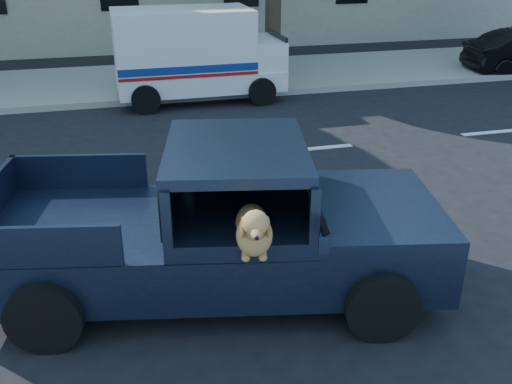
# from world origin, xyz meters

# --- Properties ---
(ground) EXTENTS (120.00, 120.00, 0.00)m
(ground) POSITION_xyz_m (0.00, 0.00, 0.00)
(ground) COLOR black
(ground) RESTS_ON ground
(far_sidewalk) EXTENTS (60.00, 4.00, 0.15)m
(far_sidewalk) POSITION_xyz_m (0.00, 9.20, 0.07)
(far_sidewalk) COLOR gray
(far_sidewalk) RESTS_ON ground
(lane_stripes) EXTENTS (21.60, 0.14, 0.01)m
(lane_stripes) POSITION_xyz_m (2.00, 3.40, 0.01)
(lane_stripes) COLOR silver
(lane_stripes) RESTS_ON ground
(pickup_truck) EXTENTS (5.12, 2.93, 1.73)m
(pickup_truck) POSITION_xyz_m (1.34, -0.67, 0.59)
(pickup_truck) COLOR black
(pickup_truck) RESTS_ON ground
(mail_truck) EXTENTS (3.90, 2.02, 2.13)m
(mail_truck) POSITION_xyz_m (2.45, 7.39, 0.93)
(mail_truck) COLOR silver
(mail_truck) RESTS_ON ground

